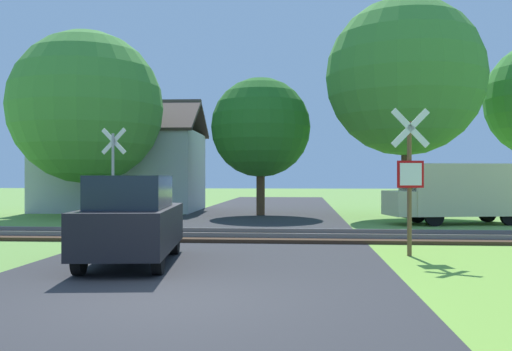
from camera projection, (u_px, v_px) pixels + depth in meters
The scene contains 11 objects.
ground_plane at pixel (166, 302), 8.00m from camera, with size 160.00×160.00×0.00m, color #6B9942.
road_asphalt at pixel (194, 277), 10.00m from camera, with size 7.21×80.00×0.01m, color #2D2D30.
rail_track at pixel (236, 236), 16.34m from camera, with size 60.00×2.60×0.22m.
stop_sign_near at pixel (410, 174), 12.58m from camera, with size 0.87×0.20×3.27m.
crossing_sign_far at pixel (113, 171), 18.65m from camera, with size 0.87×0.18×3.37m.
house at pixel (123, 169), 29.82m from camera, with size 8.43×6.21×5.80m.
tree_right at pixel (405, 77), 24.78m from camera, with size 6.85×6.85×9.54m.
tree_left at pixel (86, 107), 25.23m from camera, with size 6.75×6.75×8.23m.
tree_center at pixel (261, 128), 26.28m from camera, with size 4.59×4.59×6.34m.
mail_truck at pixel (457, 191), 21.18m from camera, with size 5.17×2.78×2.24m.
parked_car at pixel (132, 220), 11.47m from camera, with size 2.09×4.16×1.78m.
Camera 1 is at (1.91, -7.88, 1.75)m, focal length 40.00 mm.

